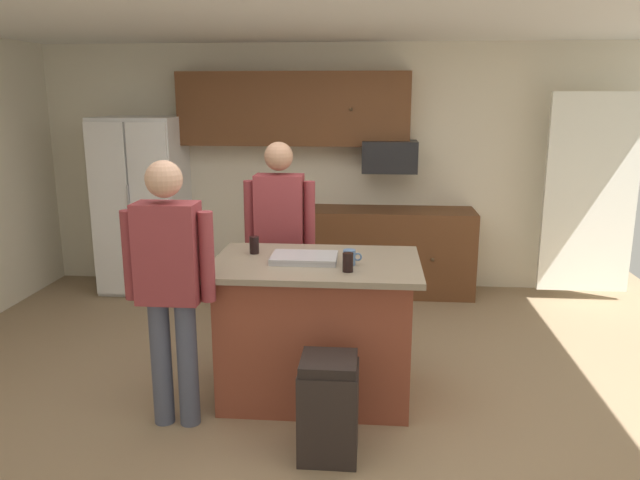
% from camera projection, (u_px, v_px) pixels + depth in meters
% --- Properties ---
extents(floor, '(7.04, 7.04, 0.00)m').
position_uv_depth(floor, '(306.00, 400.00, 4.29)').
color(floor, '#937A5B').
rests_on(floor, ground).
extents(ceiling, '(7.04, 7.04, 0.00)m').
position_uv_depth(ceiling, '(303.00, 4.00, 3.69)').
color(ceiling, white).
extents(back_wall, '(6.40, 0.10, 2.60)m').
position_uv_depth(back_wall, '(333.00, 167.00, 6.70)').
color(back_wall, beige).
rests_on(back_wall, ground).
extents(french_door_window_panel, '(0.90, 0.06, 2.00)m').
position_uv_depth(french_door_window_panel, '(590.00, 194.00, 6.14)').
color(french_door_window_panel, white).
rests_on(french_door_window_panel, ground).
extents(cabinet_run_upper, '(2.40, 0.38, 0.75)m').
position_uv_depth(cabinet_run_upper, '(294.00, 109.00, 6.40)').
color(cabinet_run_upper, brown).
extents(cabinet_run_lower, '(1.80, 0.63, 0.90)m').
position_uv_depth(cabinet_run_lower, '(387.00, 251.00, 6.54)').
color(cabinet_run_lower, brown).
rests_on(cabinet_run_lower, ground).
extents(refrigerator, '(0.85, 0.76, 1.85)m').
position_uv_depth(refrigerator, '(143.00, 205.00, 6.55)').
color(refrigerator, white).
rests_on(refrigerator, ground).
extents(microwave_over_range, '(0.56, 0.40, 0.32)m').
position_uv_depth(microwave_over_range, '(389.00, 156.00, 6.32)').
color(microwave_over_range, black).
extents(kitchen_island, '(1.40, 0.94, 0.98)m').
position_uv_depth(kitchen_island, '(316.00, 328.00, 4.26)').
color(kitchen_island, brown).
rests_on(kitchen_island, ground).
extents(person_elder_center, '(0.57, 0.23, 1.71)m').
position_uv_depth(person_elder_center, '(280.00, 233.00, 4.93)').
color(person_elder_center, '#232D4C').
rests_on(person_elder_center, ground).
extents(person_guest_left, '(0.57, 0.22, 1.70)m').
position_uv_depth(person_guest_left, '(169.00, 277.00, 3.77)').
color(person_guest_left, '#4C5166').
rests_on(person_guest_left, ground).
extents(glass_dark_ale, '(0.07, 0.07, 0.12)m').
position_uv_depth(glass_dark_ale, '(348.00, 262.00, 3.89)').
color(glass_dark_ale, black).
rests_on(glass_dark_ale, kitchen_island).
extents(glass_short_whisky, '(0.07, 0.07, 0.12)m').
position_uv_depth(glass_short_whisky, '(254.00, 245.00, 4.33)').
color(glass_short_whisky, black).
rests_on(glass_short_whisky, kitchen_island).
extents(mug_blue_stoneware, '(0.12, 0.08, 0.10)m').
position_uv_depth(mug_blue_stoneware, '(350.00, 257.00, 4.04)').
color(mug_blue_stoneware, '#4C6B99').
rests_on(mug_blue_stoneware, kitchen_island).
extents(serving_tray, '(0.44, 0.30, 0.04)m').
position_uv_depth(serving_tray, '(304.00, 258.00, 4.15)').
color(serving_tray, '#B7B7BC').
rests_on(serving_tray, kitchen_island).
extents(trash_bin, '(0.34, 0.34, 0.61)m').
position_uv_depth(trash_bin, '(329.00, 407.00, 3.57)').
color(trash_bin, black).
rests_on(trash_bin, ground).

